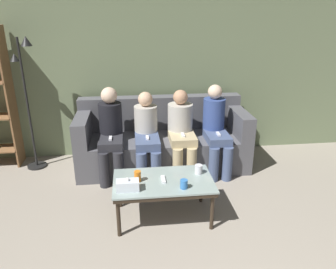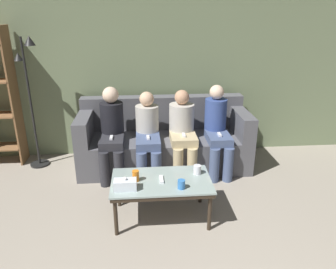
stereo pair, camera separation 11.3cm
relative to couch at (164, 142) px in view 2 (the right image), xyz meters
The scene contains 13 objects.
wall_back 1.08m from the couch, 90.00° to the left, with size 12.00×0.06×2.60m.
couch is the anchor object (origin of this frame).
coffee_table 1.29m from the couch, 95.38° to the right, with size 1.02×0.61×0.44m.
cup_near_left 1.34m from the couch, 106.63° to the right, with size 0.07×0.07×0.11m.
cup_near_right 1.47m from the couch, 87.54° to the right, with size 0.07×0.07×0.09m.
cup_far_center 1.22m from the couch, 77.19° to the right, with size 0.08×0.08×0.10m.
tissue_box 1.52m from the couch, 108.59° to the right, with size 0.22×0.12×0.13m.
game_remote 1.29m from the couch, 95.38° to the right, with size 0.04×0.15×0.02m.
standing_lamp 1.91m from the couch, behind, with size 0.31×0.26×1.77m.
seated_person_left_end 0.78m from the couch, 161.78° to the right, with size 0.31×0.65×1.16m.
seated_person_mid_left 0.42m from the couch, 131.97° to the right, with size 0.31×0.71×1.09m.
seated_person_mid_right 0.41m from the couch, 43.49° to the right, with size 0.33×0.65×1.10m.
seated_person_right_end 0.78m from the couch, 18.82° to the right, with size 0.31×0.66×1.16m.
Camera 2 is at (-0.30, -0.55, 2.08)m, focal length 35.00 mm.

